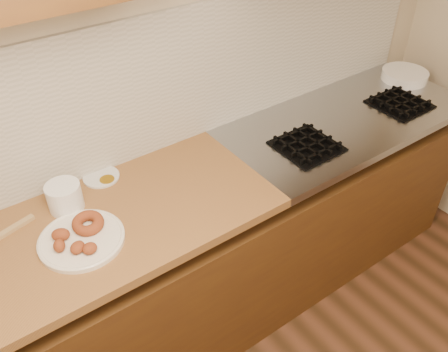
% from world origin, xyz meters
% --- Properties ---
extents(wall_back, '(4.00, 0.02, 2.70)m').
position_xyz_m(wall_back, '(0.00, 2.00, 1.35)').
color(wall_back, '#BAAD8D').
rests_on(wall_back, ground).
extents(base_cabinet, '(3.60, 0.60, 0.77)m').
position_xyz_m(base_cabinet, '(0.00, 1.69, 0.39)').
color(base_cabinet, '#4A2C0F').
rests_on(base_cabinet, floor).
extents(stovetop, '(1.30, 0.62, 0.04)m').
position_xyz_m(stovetop, '(1.15, 1.69, 0.88)').
color(stovetop, '#9EA0A5').
rests_on(stovetop, base_cabinet).
extents(backsplash, '(3.60, 0.02, 0.60)m').
position_xyz_m(backsplash, '(0.00, 1.99, 1.20)').
color(backsplash, '#B9B4A8').
rests_on(backsplash, wall_back).
extents(burner_grates, '(0.91, 0.26, 0.03)m').
position_xyz_m(burner_grates, '(1.13, 1.61, 0.91)').
color(burner_grates, black).
rests_on(burner_grates, stovetop).
extents(donut_plate, '(0.30, 0.30, 0.02)m').
position_xyz_m(donut_plate, '(-0.25, 1.64, 0.91)').
color(donut_plate, silver).
rests_on(donut_plate, butcher_block).
extents(ring_donut, '(0.12, 0.12, 0.05)m').
position_xyz_m(ring_donut, '(-0.21, 1.68, 0.94)').
color(ring_donut, brown).
rests_on(ring_donut, donut_plate).
extents(fried_dough_chunks, '(0.13, 0.17, 0.05)m').
position_xyz_m(fried_dough_chunks, '(-0.29, 1.62, 0.94)').
color(fried_dough_chunks, brown).
rests_on(fried_dough_chunks, donut_plate).
extents(plastic_tub, '(0.13, 0.13, 0.11)m').
position_xyz_m(plastic_tub, '(-0.22, 1.84, 0.95)').
color(plastic_tub, white).
rests_on(plastic_tub, butcher_block).
extents(tub_lid, '(0.16, 0.16, 0.01)m').
position_xyz_m(tub_lid, '(-0.04, 1.94, 0.90)').
color(tub_lid, silver).
rests_on(tub_lid, butcher_block).
extents(brass_jar_lid, '(0.08, 0.08, 0.01)m').
position_xyz_m(brass_jar_lid, '(-0.03, 1.90, 0.91)').
color(brass_jar_lid, '#A57A16').
rests_on(brass_jar_lid, butcher_block).
extents(wooden_utensil, '(0.19, 0.07, 0.01)m').
position_xyz_m(wooden_utensil, '(-0.44, 1.84, 0.91)').
color(wooden_utensil, '#A38352').
rests_on(wooden_utensil, butcher_block).
extents(plate_stack, '(0.25, 0.25, 0.05)m').
position_xyz_m(plate_stack, '(1.70, 1.78, 0.92)').
color(plate_stack, white).
rests_on(plate_stack, stovetop).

